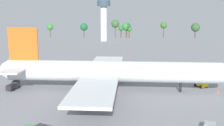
% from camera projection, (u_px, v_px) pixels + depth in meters
% --- Properties ---
extents(ground_plane, '(275.24, 275.24, 0.00)m').
position_uv_depth(ground_plane, '(112.00, 91.00, 83.98)').
color(ground_plane, gray).
extents(cargo_airplane, '(68.81, 58.97, 18.74)m').
position_uv_depth(cargo_airplane, '(111.00, 72.00, 82.91)').
color(cargo_airplane, silver).
rests_on(cargo_airplane, ground_plane).
extents(cargo_loader, '(4.78, 3.61, 2.36)m').
position_uv_depth(cargo_loader, '(133.00, 71.00, 105.89)').
color(cargo_loader, '#333338').
rests_on(cargo_loader, ground_plane).
extents(maintenance_van, '(4.03, 4.33, 2.18)m').
position_uv_depth(maintenance_van, '(201.00, 84.00, 87.57)').
color(maintenance_van, silver).
rests_on(maintenance_van, ground_plane).
extents(fuel_truck, '(2.84, 5.15, 2.41)m').
position_uv_depth(fuel_truck, '(13.00, 86.00, 84.92)').
color(fuel_truck, '#333338').
rests_on(fuel_truck, ground_plane).
extents(safety_cone_nose, '(0.52, 0.52, 0.75)m').
position_uv_depth(safety_cone_nose, '(218.00, 92.00, 81.43)').
color(safety_cone_nose, orange).
rests_on(safety_cone_nose, ground_plane).
extents(safety_cone_tail, '(0.39, 0.39, 0.56)m').
position_uv_depth(safety_cone_tail, '(8.00, 90.00, 83.40)').
color(safety_cone_tail, orange).
rests_on(safety_cone_tail, ground_plane).
extents(control_tower, '(9.77, 9.77, 30.38)m').
position_uv_depth(control_tower, '(104.00, 16.00, 210.76)').
color(control_tower, silver).
rests_on(control_tower, ground_plane).
extents(tree_line_backdrop, '(129.69, 7.25, 15.10)m').
position_uv_depth(tree_line_backdrop, '(129.00, 27.00, 236.52)').
color(tree_line_backdrop, '#51381E').
rests_on(tree_line_backdrop, ground_plane).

